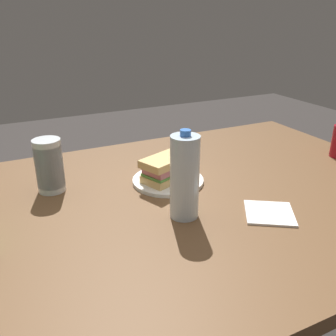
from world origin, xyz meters
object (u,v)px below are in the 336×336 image
at_px(dining_table, 153,227).
at_px(sandwich, 168,168).
at_px(paper_plate, 168,180).
at_px(water_bottle_spare, 185,177).
at_px(plastic_cup_stack, 49,166).

height_order(dining_table, sandwich, sandwich).
xyz_separation_m(paper_plate, sandwich, (0.00, 0.00, 0.05)).
relative_size(paper_plate, sandwich, 1.16).
bearing_deg(water_bottle_spare, paper_plate, -104.55).
distance_m(paper_plate, plastic_cup_stack, 0.38).
height_order(dining_table, paper_plate, paper_plate).
bearing_deg(plastic_cup_stack, paper_plate, 163.48).
xyz_separation_m(dining_table, paper_plate, (-0.11, -0.11, 0.09)).
bearing_deg(dining_table, paper_plate, -133.19).
xyz_separation_m(dining_table, water_bottle_spare, (-0.05, 0.10, 0.20)).
bearing_deg(paper_plate, water_bottle_spare, 75.45).
distance_m(dining_table, water_bottle_spare, 0.23).
xyz_separation_m(paper_plate, plastic_cup_stack, (0.35, -0.10, 0.08)).
height_order(plastic_cup_stack, water_bottle_spare, water_bottle_spare).
height_order(paper_plate, water_bottle_spare, water_bottle_spare).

